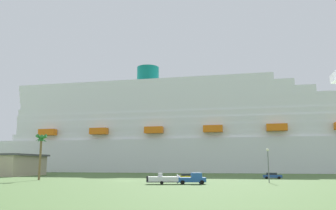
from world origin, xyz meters
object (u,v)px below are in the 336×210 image
(parked_car_yellow_taxi, at_px, (187,177))
(street_lamp, at_px, (268,160))
(cruise_ship, at_px, (213,135))
(palm_tree, at_px, (41,142))
(parked_car_blue_suv, at_px, (272,176))
(small_boat_on_trailer, at_px, (167,179))
(pickup_truck, at_px, (193,179))

(parked_car_yellow_taxi, bearing_deg, street_lamp, -29.83)
(cruise_ship, bearing_deg, palm_tree, -120.45)
(cruise_ship, height_order, parked_car_blue_suv, cruise_ship)
(small_boat_on_trailer, height_order, parked_car_yellow_taxi, small_boat_on_trailer)
(street_lamp, relative_size, parked_car_blue_suv, 1.45)
(pickup_truck, distance_m, palm_tree, 40.72)
(pickup_truck, relative_size, palm_tree, 0.51)
(palm_tree, relative_size, parked_car_yellow_taxi, 2.39)
(cruise_ship, distance_m, pickup_truck, 91.43)
(palm_tree, xyz_separation_m, parked_car_blue_suv, (58.08, 12.14, -8.33))
(palm_tree, xyz_separation_m, parked_car_yellow_taxi, (35.92, 3.26, -8.33))
(pickup_truck, relative_size, parked_car_yellow_taxi, 1.23)
(pickup_truck, xyz_separation_m, small_boat_on_trailer, (-5.00, -0.68, -0.08))
(small_boat_on_trailer, relative_size, parked_car_yellow_taxi, 1.71)
(cruise_ship, height_order, pickup_truck, cruise_ship)
(cruise_ship, relative_size, palm_tree, 22.98)
(pickup_truck, bearing_deg, small_boat_on_trailer, -172.32)
(street_lamp, bearing_deg, pickup_truck, -158.89)
(street_lamp, height_order, parked_car_yellow_taxi, street_lamp)
(pickup_truck, relative_size, street_lamp, 0.81)
(cruise_ship, xyz_separation_m, parked_car_yellow_taxi, (-9.22, -73.52, -16.02))
(parked_car_blue_suv, distance_m, parked_car_yellow_taxi, 23.87)
(cruise_ship, relative_size, small_boat_on_trailer, 32.08)
(parked_car_yellow_taxi, bearing_deg, palm_tree, -174.82)
(cruise_ship, bearing_deg, pickup_truck, -94.72)
(cruise_ship, bearing_deg, parked_car_yellow_taxi, -97.14)
(cruise_ship, bearing_deg, street_lamp, -84.25)
(small_boat_on_trailer, height_order, parked_car_blue_suv, small_boat_on_trailer)
(pickup_truck, relative_size, small_boat_on_trailer, 0.72)
(small_boat_on_trailer, bearing_deg, parked_car_yellow_taxi, 79.30)
(pickup_truck, height_order, parked_car_yellow_taxi, pickup_truck)
(pickup_truck, distance_m, street_lamp, 17.37)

